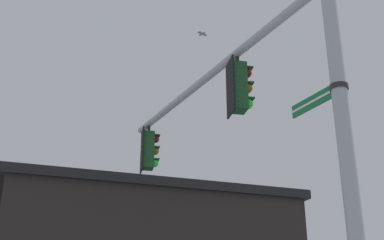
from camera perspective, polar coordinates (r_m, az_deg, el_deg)
The scene contains 6 objects.
signal_pole at distance 7.88m, azimuth 16.75°, elevation -6.30°, with size 0.25×0.25×7.72m, color #ADB2B7.
mast_arm at distance 12.06m, azimuth 1.83°, elevation 4.80°, with size 0.19×0.19×7.90m, color #ADB2B7.
traffic_light_nearest_pole at distance 10.81m, azimuth 5.16°, elevation 3.56°, with size 0.54×0.49×1.31m.
traffic_light_mid_inner at distance 14.53m, azimuth -4.69°, elevation -3.31°, with size 0.54×0.49×1.31m.
street_name_sign at distance 8.59m, azimuth 14.21°, elevation 2.62°, with size 1.22×0.49×0.22m.
bird_flying at distance 15.91m, azimuth 1.11°, elevation 9.35°, with size 0.26×0.33×0.08m.
Camera 1 is at (6.67, -3.68, 1.83)m, focal length 49.14 mm.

